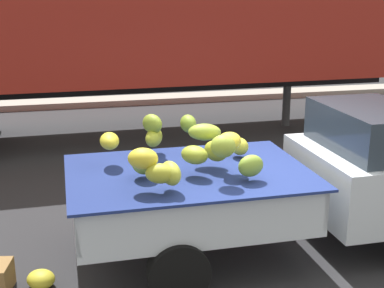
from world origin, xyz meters
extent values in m
plane|color=#28282B|center=(0.00, 0.00, 0.00)|extent=(220.00, 220.00, 0.00)
cube|color=gray|center=(0.00, 9.17, 0.08)|extent=(80.00, 0.80, 0.16)
cube|color=silver|center=(1.59, 0.19, 0.79)|extent=(1.89, 1.78, 0.78)
cube|color=#28333D|center=(1.41, 0.19, 1.44)|extent=(1.05, 1.56, 0.52)
cube|color=silver|center=(-0.87, 0.16, 0.58)|extent=(2.59, 1.78, 0.08)
cube|color=silver|center=(-0.88, 1.02, 0.84)|extent=(2.58, 0.08, 0.44)
cube|color=silver|center=(-0.86, -0.69, 0.84)|extent=(2.58, 0.08, 0.44)
cube|color=silver|center=(0.40, 0.18, 0.84)|extent=(0.07, 1.76, 0.44)
cube|color=silver|center=(-2.13, 0.15, 0.84)|extent=(0.07, 1.76, 0.44)
cube|color=#B21914|center=(-0.88, 1.05, 0.80)|extent=(2.47, 0.04, 0.07)
cube|color=navy|center=(-0.87, 0.16, 1.07)|extent=(2.72, 1.91, 0.03)
ellipsoid|color=olive|center=(-0.63, 0.35, 1.47)|extent=(0.43, 0.33, 0.19)
ellipsoid|color=olive|center=(-0.72, 0.81, 1.47)|extent=(0.21, 0.31, 0.22)
ellipsoid|color=#A9AA2B|center=(-1.29, -0.46, 1.30)|extent=(0.35, 0.30, 0.20)
ellipsoid|color=gold|center=(-1.70, 0.54, 1.38)|extent=(0.23, 0.37, 0.19)
ellipsoid|color=olive|center=(-1.15, 0.87, 1.47)|extent=(0.31, 0.36, 0.23)
ellipsoid|color=yellow|center=(-0.46, -0.03, 1.45)|extent=(0.41, 0.43, 0.20)
ellipsoid|color=#90A631|center=(-0.60, -0.30, 1.49)|extent=(0.34, 0.33, 0.24)
ellipsoid|color=#99A029|center=(-1.14, 0.85, 1.30)|extent=(0.32, 0.41, 0.22)
ellipsoid|color=olive|center=(-0.84, -0.03, 1.33)|extent=(0.38, 0.40, 0.20)
ellipsoid|color=olive|center=(-1.39, 0.02, 1.26)|extent=(0.27, 0.33, 0.23)
ellipsoid|color=gold|center=(-0.16, 0.50, 1.23)|extent=(0.26, 0.31, 0.21)
ellipsoid|color=#A2A62A|center=(-0.57, 0.10, 1.32)|extent=(0.32, 0.34, 0.23)
ellipsoid|color=olive|center=(-0.30, -0.32, 1.26)|extent=(0.34, 0.26, 0.24)
ellipsoid|color=gold|center=(-1.44, -0.34, 1.43)|extent=(0.39, 0.37, 0.21)
ellipsoid|color=gold|center=(-1.18, -0.43, 1.28)|extent=(0.23, 0.36, 0.24)
cylinder|color=black|center=(1.63, 1.04, 0.32)|extent=(0.64, 0.21, 0.64)
cylinder|color=black|center=(-1.18, 1.01, 0.32)|extent=(0.64, 0.21, 0.64)
cylinder|color=black|center=(-1.16, -0.69, 0.32)|extent=(0.64, 0.21, 0.64)
cube|color=maroon|center=(-0.58, 5.76, 2.60)|extent=(12.05, 2.77, 2.70)
cube|color=black|center=(-0.58, 5.76, 1.10)|extent=(11.05, 0.65, 0.30)
cylinder|color=#38383A|center=(2.72, 5.83, 0.62)|extent=(0.18, 0.18, 1.25)
ellipsoid|color=gold|center=(-2.53, -0.11, 0.10)|extent=(0.41, 0.41, 0.19)
camera|label=1|loc=(-2.11, -5.36, 3.05)|focal=49.98mm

